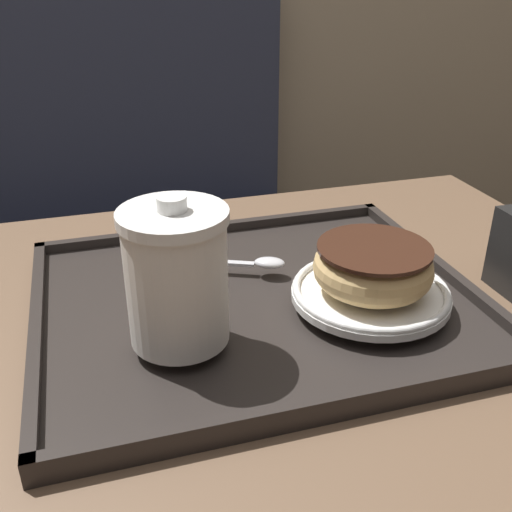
% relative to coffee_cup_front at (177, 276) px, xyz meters
% --- Properties ---
extents(booth_bench, '(1.36, 0.44, 1.00)m').
position_rel_coffee_cup_front_xyz_m(booth_bench, '(-0.24, 0.90, -0.47)').
color(booth_bench, '#33384C').
rests_on(booth_bench, ground_plane).
extents(cafe_table, '(0.98, 0.71, 0.70)m').
position_rel_coffee_cup_front_xyz_m(cafe_table, '(0.05, 0.04, -0.24)').
color(cafe_table, brown).
rests_on(cafe_table, ground_plane).
extents(serving_tray, '(0.46, 0.38, 0.02)m').
position_rel_coffee_cup_front_xyz_m(serving_tray, '(0.09, 0.06, -0.08)').
color(serving_tray, '#282321').
rests_on(serving_tray, cafe_table).
extents(coffee_cup_front, '(0.10, 0.10, 0.14)m').
position_rel_coffee_cup_front_xyz_m(coffee_cup_front, '(0.00, 0.00, 0.00)').
color(coffee_cup_front, white).
rests_on(coffee_cup_front, serving_tray).
extents(plate_with_chocolate_donut, '(0.16, 0.16, 0.01)m').
position_rel_coffee_cup_front_xyz_m(plate_with_chocolate_donut, '(0.20, 0.01, -0.06)').
color(plate_with_chocolate_donut, white).
rests_on(plate_with_chocolate_donut, serving_tray).
extents(donut_chocolate_glazed, '(0.12, 0.12, 0.05)m').
position_rel_coffee_cup_front_xyz_m(donut_chocolate_glazed, '(0.20, 0.01, -0.03)').
color(donut_chocolate_glazed, '#DBB270').
rests_on(donut_chocolate_glazed, plate_with_chocolate_donut).
extents(spoon, '(0.13, 0.07, 0.01)m').
position_rel_coffee_cup_front_xyz_m(spoon, '(0.11, 0.12, -0.06)').
color(spoon, silver).
rests_on(spoon, serving_tray).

